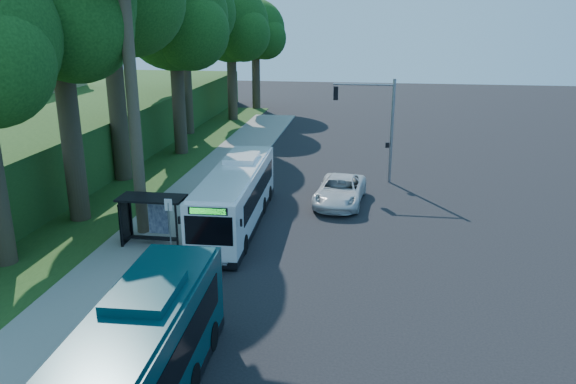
% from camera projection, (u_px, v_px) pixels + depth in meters
% --- Properties ---
extents(ground, '(140.00, 140.00, 0.00)m').
position_uv_depth(ground, '(302.00, 231.00, 29.72)').
color(ground, black).
rests_on(ground, ground).
extents(sidewalk, '(4.50, 70.00, 0.12)m').
position_uv_depth(sidewalk, '(170.00, 223.00, 30.71)').
color(sidewalk, gray).
rests_on(sidewalk, ground).
extents(red_curb, '(0.25, 30.00, 0.13)m').
position_uv_depth(red_curb, '(187.00, 255.00, 26.62)').
color(red_curb, maroon).
rests_on(red_curb, ground).
extents(grass_verge, '(8.00, 70.00, 0.06)m').
position_uv_depth(grass_verge, '(112.00, 192.00, 36.22)').
color(grass_verge, '#234719').
rests_on(grass_verge, ground).
extents(bus_shelter, '(3.20, 1.51, 2.55)m').
position_uv_depth(bus_shelter, '(149.00, 210.00, 27.48)').
color(bus_shelter, black).
rests_on(bus_shelter, ground).
extents(stop_sign_pole, '(0.35, 0.06, 3.17)m').
position_uv_depth(stop_sign_pole, '(169.00, 222.00, 25.12)').
color(stop_sign_pole, gray).
rests_on(stop_sign_pole, ground).
extents(traffic_signal_pole, '(4.10, 0.30, 7.00)m').
position_uv_depth(traffic_signal_pole, '(377.00, 118.00, 37.31)').
color(traffic_signal_pole, gray).
rests_on(traffic_signal_pole, ground).
extents(hillside_backdrop, '(24.00, 60.00, 8.80)m').
position_uv_depth(hillside_backdrop, '(12.00, 122.00, 46.86)').
color(hillside_backdrop, '#234719').
rests_on(hillside_backdrop, ground).
extents(tree_0, '(8.40, 8.00, 15.70)m').
position_uv_depth(tree_0, '(58.00, 10.00, 28.04)').
color(tree_0, '#382B1E').
rests_on(tree_0, ground).
extents(tree_2, '(8.82, 8.40, 15.12)m').
position_uv_depth(tree_2, '(175.00, 21.00, 43.29)').
color(tree_2, '#382B1E').
rests_on(tree_2, ground).
extents(tree_3, '(10.08, 9.60, 17.28)m').
position_uv_depth(tree_3, '(183.00, 3.00, 50.66)').
color(tree_3, '#382B1E').
rests_on(tree_3, ground).
extents(tree_4, '(8.40, 8.00, 14.14)m').
position_uv_depth(tree_4, '(231.00, 27.00, 58.55)').
color(tree_4, '#382B1E').
rests_on(tree_4, ground).
extents(tree_5, '(7.35, 7.00, 12.86)m').
position_uv_depth(tree_5, '(256.00, 33.00, 66.19)').
color(tree_5, '#382B1E').
rests_on(tree_5, ground).
extents(white_bus, '(2.82, 11.66, 3.46)m').
position_uv_depth(white_bus, '(236.00, 195.00, 30.18)').
color(white_bus, white).
rests_on(white_bus, ground).
extents(teal_bus, '(2.93, 12.08, 3.58)m').
position_uv_depth(teal_bus, '(125.00, 383.00, 14.65)').
color(teal_bus, '#0A333A').
rests_on(teal_bus, ground).
extents(pickup, '(3.19, 6.04, 1.62)m').
position_uv_depth(pickup, '(340.00, 191.00, 33.91)').
color(pickup, silver).
rests_on(pickup, ground).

